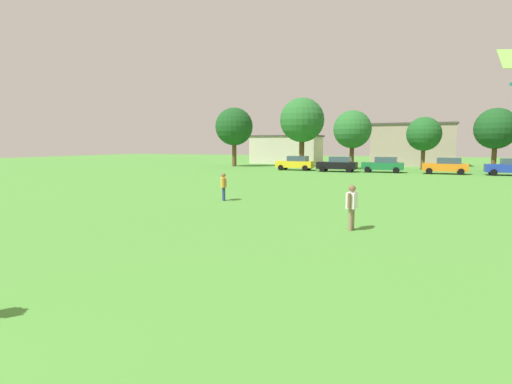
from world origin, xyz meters
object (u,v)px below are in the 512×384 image
(bystander_midfield, at_px, (224,184))
(parked_car_yellow_0, at_px, (296,163))
(parked_car_green_2, at_px, (383,165))
(adult_bystander, at_px, (352,203))
(tree_center_left, at_px, (352,130))
(parked_car_black_1, at_px, (338,164))
(parked_car_orange_3, at_px, (446,166))
(parked_car_blue_4, at_px, (511,167))
(tree_right, at_px, (496,129))
(tree_left, at_px, (302,120))
(tree_center_right, at_px, (424,134))
(tree_far_left, at_px, (234,127))

(bystander_midfield, bearing_deg, parked_car_yellow_0, -25.48)
(parked_car_yellow_0, relative_size, parked_car_green_2, 1.00)
(adult_bystander, distance_m, tree_center_left, 37.25)
(bystander_midfield, bearing_deg, parked_car_black_1, -36.33)
(parked_car_orange_3, distance_m, parked_car_blue_4, 5.79)
(tree_center_left, xyz_separation_m, tree_right, (15.36, 1.50, -0.07))
(parked_car_blue_4, xyz_separation_m, tree_left, (-23.28, 7.78, 5.38))
(bystander_midfield, bearing_deg, tree_center_right, -50.16)
(adult_bystander, relative_size, tree_right, 0.23)
(parked_car_orange_3, xyz_separation_m, parked_car_blue_4, (5.79, 0.05, 0.00))
(parked_car_orange_3, bearing_deg, parked_car_yellow_0, -1.11)
(tree_center_left, bearing_deg, adult_bystander, -80.71)
(parked_car_yellow_0, distance_m, tree_center_right, 15.75)
(tree_center_right, bearing_deg, adult_bystander, -93.01)
(parked_car_yellow_0, bearing_deg, tree_far_left, -26.53)
(parked_car_green_2, bearing_deg, tree_far_left, -14.67)
(parked_car_yellow_0, distance_m, tree_center_left, 8.20)
(tree_far_left, distance_m, tree_center_left, 16.23)
(parked_car_black_1, distance_m, parked_car_blue_4, 16.75)
(parked_car_yellow_0, height_order, parked_car_orange_3, same)
(tree_center_left, distance_m, tree_center_right, 8.43)
(parked_car_yellow_0, bearing_deg, bystander_midfield, 98.56)
(tree_left, xyz_separation_m, tree_center_right, (15.26, -0.76, -1.99))
(parked_car_black_1, relative_size, tree_left, 0.47)
(tree_far_left, xyz_separation_m, tree_left, (8.97, 2.32, 0.81))
(bystander_midfield, distance_m, parked_car_green_2, 27.51)
(tree_right, bearing_deg, adult_bystander, -103.85)
(parked_car_orange_3, distance_m, tree_far_left, 27.42)
(adult_bystander, bearing_deg, parked_car_yellow_0, -153.01)
(parked_car_blue_4, xyz_separation_m, tree_far_left, (-32.26, 5.46, 4.57))
(bystander_midfield, height_order, parked_car_yellow_0, parked_car_yellow_0)
(parked_car_blue_4, relative_size, tree_center_right, 0.68)
(parked_car_yellow_0, bearing_deg, parked_car_green_2, 179.26)
(bystander_midfield, distance_m, tree_center_right, 35.30)
(bystander_midfield, xyz_separation_m, tree_right, (17.09, 32.77, 3.85))
(bystander_midfield, relative_size, tree_far_left, 0.19)
(adult_bystander, height_order, parked_car_yellow_0, parked_car_yellow_0)
(parked_car_orange_3, relative_size, tree_far_left, 0.54)
(parked_car_orange_3, bearing_deg, tree_center_right, -72.40)
(adult_bystander, xyz_separation_m, parked_car_black_1, (-6.66, 31.46, -0.10))
(tree_far_left, bearing_deg, tree_center_right, 3.68)
(tree_center_right, bearing_deg, tree_left, 177.14)
(parked_car_yellow_0, distance_m, tree_far_left, 12.49)
(parked_car_orange_3, xyz_separation_m, tree_center_right, (-2.24, 7.06, 3.39))
(tree_far_left, xyz_separation_m, tree_right, (31.56, 0.57, -0.69))
(adult_bystander, relative_size, parked_car_green_2, 0.38)
(tree_center_left, relative_size, tree_center_right, 1.13)
(parked_car_black_1, relative_size, tree_far_left, 0.54)
(parked_car_blue_4, relative_size, tree_right, 0.61)
(parked_car_black_1, height_order, parked_car_green_2, same)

